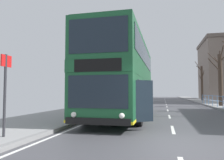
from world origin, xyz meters
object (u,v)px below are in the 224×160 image
Objects in this scene: bus_stop_sign_near at (5,85)px; bare_tree_far_02 at (220,77)px; double_decker_bus_main at (124,78)px; bare_tree_far_00 at (202,82)px.

bus_stop_sign_near is 21.13m from bare_tree_far_02.
bare_tree_far_00 is at bearing 72.55° from double_decker_bus_main.
bare_tree_far_02 is at bearing 60.55° from bus_stop_sign_near.
bus_stop_sign_near is 0.36× the size of bare_tree_far_00.
bare_tree_far_00 reaches higher than bare_tree_far_02.
double_decker_bus_main is 1.62× the size of bare_tree_far_00.
bare_tree_far_02 reaches higher than double_decker_bus_main.
bus_stop_sign_near is at bearing -107.70° from bare_tree_far_00.
bare_tree_far_00 is (9.00, 28.64, 1.01)m from double_decker_bus_main.
double_decker_bus_main reaches higher than bus_stop_sign_near.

